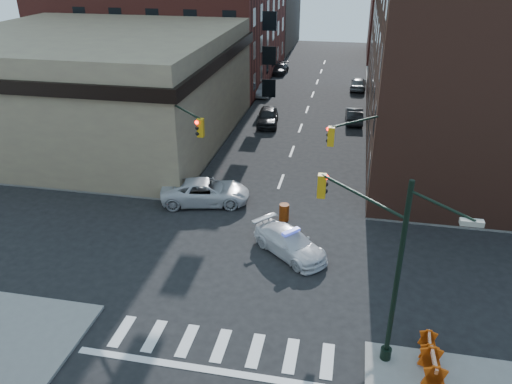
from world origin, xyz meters
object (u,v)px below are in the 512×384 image
at_px(parked_car_wnear, 268,117).
at_px(pedestrian_a, 173,184).
at_px(pedestrian_b, 124,169).
at_px(barrel_bank, 191,192).
at_px(police_car, 290,243).
at_px(barrel_road, 284,212).
at_px(barricade_se_a, 428,346).
at_px(parked_car_enear, 354,115).
at_px(parked_car_wfar, 265,90).
at_px(pickup, 206,192).
at_px(barricade_nw_a, 172,189).

xyz_separation_m(parked_car_wnear, pedestrian_a, (-3.48, -16.40, 0.28)).
xyz_separation_m(pedestrian_a, pedestrian_b, (-4.22, 1.49, 0.05)).
bearing_deg(pedestrian_b, pedestrian_a, -29.26).
height_order(parked_car_wnear, barrel_bank, parked_car_wnear).
xyz_separation_m(police_car, pedestrian_a, (-8.55, 5.20, 0.38)).
distance_m(barrel_road, barricade_se_a, 12.63).
relative_size(parked_car_wnear, barricade_se_a, 4.25).
bearing_deg(barricade_se_a, pedestrian_a, 55.23).
height_order(police_car, pedestrian_a, pedestrian_a).
bearing_deg(parked_car_enear, barricade_se_a, 93.36).
relative_size(parked_car_wfar, barrel_road, 3.65).
relative_size(barrel_bank, barricade_se_a, 0.98).
bearing_deg(barricade_se_a, police_car, 48.36).
relative_size(police_car, barrel_road, 4.42).
distance_m(pedestrian_a, barricade_se_a, 19.17).
xyz_separation_m(police_car, pickup, (-6.26, 4.99, 0.11)).
relative_size(police_car, parked_car_enear, 1.10).
relative_size(pedestrian_a, barrel_bank, 1.70).
height_order(pickup, barrel_road, pickup).
bearing_deg(barrel_road, parked_car_wfar, 102.66).
distance_m(pedestrian_b, barricade_se_a, 23.46).
height_order(police_car, barrel_road, police_car).
bearing_deg(parked_car_wnear, pedestrian_a, -108.58).
relative_size(pedestrian_a, pedestrian_b, 0.95).
height_order(pedestrian_b, barrel_road, pedestrian_b).
xyz_separation_m(police_car, parked_car_enear, (2.93, 23.96, 0.02)).
height_order(police_car, parked_car_wfar, police_car).
xyz_separation_m(pickup, parked_car_wnear, (1.19, 16.61, -0.00)).
bearing_deg(barrel_road, barricade_nw_a, 169.09).
relative_size(pickup, pedestrian_b, 2.96).
bearing_deg(barrel_bank, pedestrian_a, -178.36).
relative_size(pickup, barricade_nw_a, 4.27).
relative_size(police_car, pickup, 0.83).
relative_size(police_car, barricade_nw_a, 3.53).
bearing_deg(parked_car_wfar, barrel_bank, -86.03).
relative_size(pedestrian_a, barrel_road, 1.72).
height_order(barricade_se_a, barricade_nw_a, barricade_nw_a).
relative_size(barrel_road, barrel_bank, 0.99).
bearing_deg(barricade_nw_a, pickup, -1.48).
distance_m(police_car, pickup, 8.01).
height_order(parked_car_wnear, barricade_nw_a, parked_car_wnear).
relative_size(pickup, parked_car_wfar, 1.47).
xyz_separation_m(pickup, pedestrian_b, (-6.51, 1.70, 0.32)).
distance_m(parked_car_wnear, pedestrian_b, 16.79).
relative_size(barrel_bank, barricade_nw_a, 0.81).
bearing_deg(pedestrian_a, pickup, -4.69).
bearing_deg(parked_car_wnear, barricade_nw_a, -108.87).
distance_m(pickup, parked_car_wfar, 26.57).
height_order(pedestrian_a, barrel_road, pedestrian_a).
distance_m(parked_car_enear, barrel_road, 20.64).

